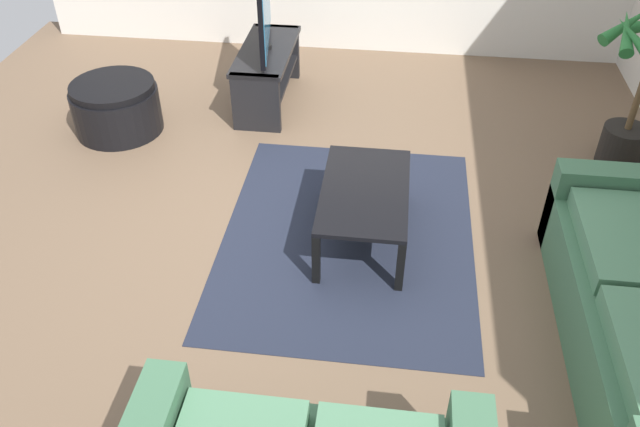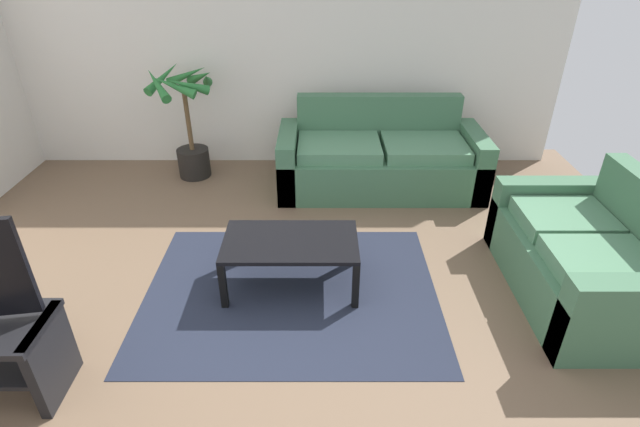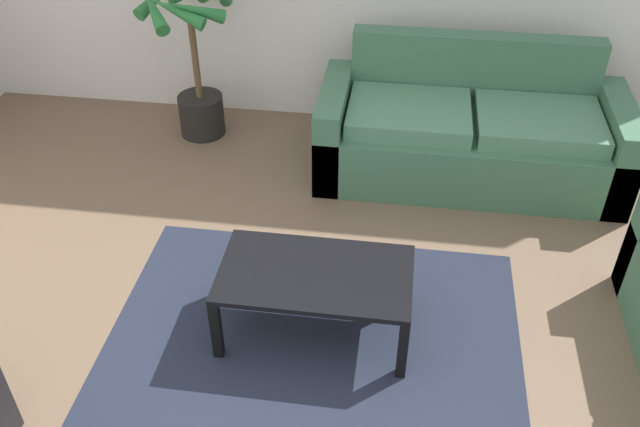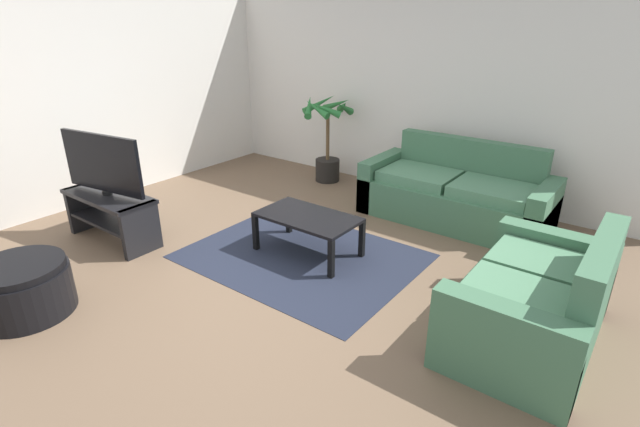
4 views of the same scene
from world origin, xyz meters
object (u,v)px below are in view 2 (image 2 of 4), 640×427
object	(u,v)px
couch_main	(378,160)
coffee_table	(289,246)
couch_loveseat	(584,260)
potted_palm	(187,126)

from	to	relation	value
couch_main	coffee_table	bearing A→B (deg)	-116.67
couch_main	couch_loveseat	bearing A→B (deg)	-53.51
couch_main	coffee_table	distance (m)	1.89
coffee_table	potted_palm	xyz separation A→B (m)	(-1.19, 1.95, 0.22)
couch_main	potted_palm	world-z (taller)	potted_palm
couch_main	couch_loveseat	world-z (taller)	same
couch_main	couch_loveseat	xyz separation A→B (m)	(1.32, -1.78, -0.00)
coffee_table	potted_palm	world-z (taller)	potted_palm
couch_loveseat	coffee_table	world-z (taller)	couch_loveseat
couch_main	coffee_table	xyz separation A→B (m)	(-0.85, -1.68, 0.06)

